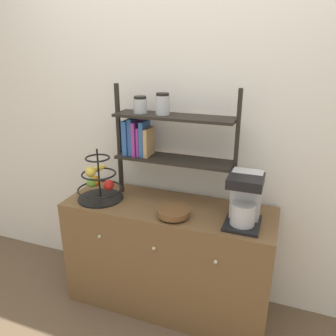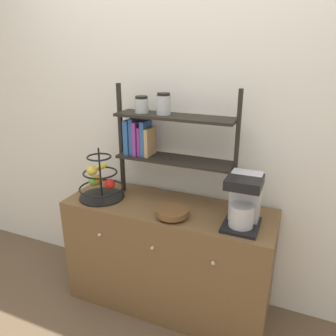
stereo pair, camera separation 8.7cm
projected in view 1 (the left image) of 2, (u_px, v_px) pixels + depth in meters
ground_plane at (156, 325)px, 2.22m from camera, size 12.00×12.00×0.00m
wall_back at (182, 120)px, 2.23m from camera, size 7.00×0.05×2.60m
sideboard at (168, 256)px, 2.29m from camera, size 1.40×0.50×0.78m
coffee_maker at (245, 199)px, 1.90m from camera, size 0.20×0.25×0.31m
fruit_stand at (99, 183)px, 2.23m from camera, size 0.31×0.31×0.36m
wooden_bowl at (173, 212)px, 2.01m from camera, size 0.20×0.20×0.05m
shelf_hutch at (157, 134)px, 2.13m from camera, size 0.83×0.20×0.77m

